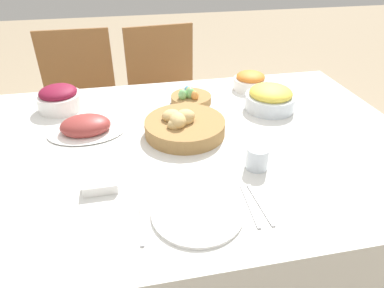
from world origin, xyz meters
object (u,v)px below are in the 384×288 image
bread_basket (183,125)px  spoon (260,204)px  pineapple_bowl (270,98)px  dinner_plate (197,212)px  ham_platter (86,127)px  carrot_bowl (250,81)px  fork (142,221)px  chair_far_center (166,102)px  drinking_cup (257,158)px  knife (250,206)px  beet_salad_bowl (59,98)px  egg_basket (191,98)px  butter_dish (101,185)px  chair_far_left (82,109)px

bread_basket → spoon: bearing=-71.6°
pineapple_bowl → dinner_plate: pineapple_bowl is taller
ham_platter → spoon: bearing=-45.5°
carrot_bowl → fork: (-0.58, -0.80, -0.04)m
chair_far_center → fork: bearing=-106.2°
dinner_plate → drinking_cup: bearing=36.6°
fork → knife: (0.30, 0.00, 0.00)m
knife → beet_salad_bowl: bearing=131.6°
bread_basket → pineapple_bowl: pineapple_bowl is taller
bread_basket → egg_basket: bread_basket is taller
egg_basket → knife: egg_basket is taller
knife → butter_dish: 0.44m
chair_far_left → butter_dish: 1.16m
egg_basket → fork: bearing=-111.2°
egg_basket → fork: egg_basket is taller
egg_basket → ham_platter: 0.48m
carrot_bowl → knife: (-0.28, -0.80, -0.04)m
ham_platter → spoon: 0.72m
ham_platter → knife: ham_platter is taller
pineapple_bowl → drinking_cup: (-0.21, -0.40, -0.01)m
pineapple_bowl → fork: size_ratio=1.21×
ham_platter → carrot_bowl: carrot_bowl is taller
chair_far_center → knife: bearing=-92.6°
knife → butter_dish: (-0.41, 0.16, 0.01)m
pineapple_bowl → spoon: 0.63m
chair_far_left → knife: 1.42m
ham_platter → butter_dish: (0.06, -0.36, -0.01)m
knife → drinking_cup: 0.20m
bread_basket → pineapple_bowl: 0.43m
fork → spoon: 0.33m
bread_basket → pineapple_bowl: size_ratio=1.42×
fork → knife: 0.30m
pineapple_bowl → ham_platter: bearing=-175.7°
ham_platter → dinner_plate: ham_platter is taller
bread_basket → carrot_bowl: bread_basket is taller
beet_salad_bowl → butter_dish: size_ratio=1.83×
dinner_plate → spoon: size_ratio=1.44×
butter_dish → ham_platter: bearing=100.0°
ham_platter → fork: ham_platter is taller
chair_far_left → beet_salad_bowl: (-0.01, -0.52, 0.31)m
bread_basket → beet_salad_bowl: (-0.48, 0.31, 0.01)m
dinner_plate → ham_platter: bearing=122.2°
ham_platter → beet_salad_bowl: bearing=117.3°
bread_basket → butter_dish: 0.41m
dinner_plate → chair_far_left: bearing=109.0°
chair_far_center → beet_salad_bowl: (-0.52, -0.52, 0.31)m
beet_salad_bowl → knife: size_ratio=1.05×
spoon → fork: bearing=177.0°
ham_platter → dinner_plate: bearing=-57.8°
knife → pineapple_bowl: bearing=66.3°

